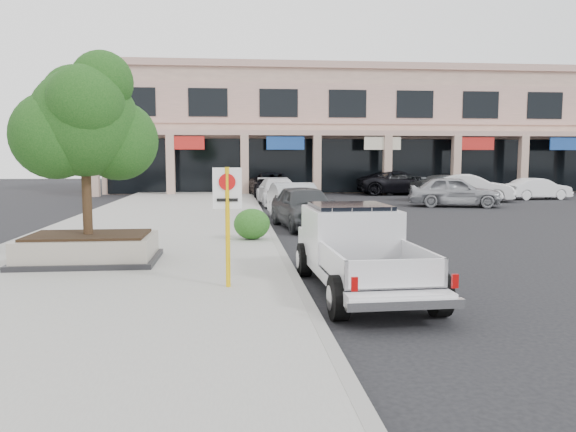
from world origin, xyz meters
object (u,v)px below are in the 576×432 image
Objects in this scene: no_parking_sign at (227,210)px; curb_car_d at (273,185)px; lot_car_f at (538,189)px; lot_car_e at (397,183)px; planter_tree at (92,124)px; curb_car_c at (278,192)px; curb_car_a at (305,207)px; lot_car_b at (471,188)px; pickup_truck at (362,250)px; lot_car_c at (452,187)px; curb_car_b at (295,202)px; lot_car_d at (400,183)px; planter at (89,249)px; lot_car_a at (454,191)px.

no_parking_sign is 0.39× the size of curb_car_d.
lot_car_e is at bearing 47.68° from lot_car_f.
planter_tree is 4.74m from no_parking_sign.
curb_car_c is at bearing 109.89° from lot_car_e.
curb_car_a reaches higher than lot_car_e.
pickup_truck is at bearing 174.35° from lot_car_b.
curb_car_a is 1.03× the size of lot_car_e.
lot_car_f is at bearing -12.84° from curb_car_d.
lot_car_c is (10.98, 2.78, 0.03)m from curb_car_c.
pickup_truck is 1.08× the size of lot_car_b.
lot_car_d reaches higher than curb_car_b.
curb_car_b reaches higher than lot_car_c.
no_parking_sign reaches higher than planter.
planter_tree is 1.74× the size of no_parking_sign.
lot_car_e is at bearing 59.40° from planter_tree.
lot_car_e reaches higher than planter.
planter is 23.43m from curb_car_d.
lot_car_b is (17.67, 18.80, 0.33)m from planter.
curb_car_c is at bearing 121.03° from lot_car_b.
lot_car_d is (9.29, 28.04, -0.00)m from pickup_truck.
no_parking_sign is 0.57× the size of lot_car_f.
lot_car_b is 7.14m from lot_car_e.
curb_car_c is at bearing 93.63° from lot_car_a.
pickup_truck is 10.05m from curb_car_a.
planter is 2.95m from planter_tree.
lot_car_a is 4.85m from lot_car_c.
planter_tree is 29.53m from lot_car_e.
lot_car_e is at bearing 39.10° from curb_car_c.
curb_car_b reaches higher than lot_car_e.
curb_car_a reaches higher than curb_car_c.
curb_car_d is 16.70m from lot_car_f.
curb_car_c is 1.08× the size of lot_car_a.
pickup_truck is (5.76, -3.15, -2.58)m from planter_tree.
lot_car_a is at bearing 34.64° from curb_car_a.
lot_car_f is at bearing 49.89° from no_parking_sign.
lot_car_a is 10.15m from lot_car_e.
pickup_truck and lot_car_d have the same top height.
lot_car_f is at bearing -43.53° from lot_car_a.
lot_car_d reaches higher than lot_car_f.
planter_tree is at bearing 129.23° from lot_car_c.
lot_car_c is at bearing -6.05° from lot_car_a.
no_parking_sign is at bearing 138.77° from lot_car_c.
no_parking_sign is at bearing -100.68° from curb_car_c.
curb_car_d is at bearing 82.75° from curb_car_a.
planter_tree is 0.82× the size of lot_car_b.
lot_car_a is at bearing 45.22° from planter.
lot_car_d is at bearing 11.35° from curb_car_d.
lot_car_e is at bearing 43.74° from lot_car_b.
no_parking_sign is 0.43× the size of lot_car_c.
curb_car_b is at bearing 57.64° from planter.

